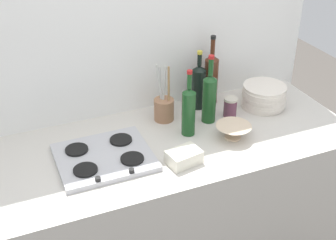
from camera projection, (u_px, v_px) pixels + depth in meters
name	position (u px, v px, depth m)	size (l,w,h in m)	color
counter_block	(168.00, 214.00, 2.35)	(1.80, 0.70, 0.90)	beige
backsplash_panel	(139.00, 75.00, 2.33)	(1.90, 0.06, 2.16)	white
stovetop_hob	(104.00, 157.00, 2.00)	(0.41, 0.36, 0.04)	#B2B2B7
plate_stack	(264.00, 96.00, 2.39)	(0.23, 0.23, 0.12)	silver
wine_bottle_leftmost	(199.00, 86.00, 2.35)	(0.07, 0.07, 0.32)	black
wine_bottle_mid_left	(209.00, 97.00, 2.22)	(0.07, 0.07, 0.35)	#19471E
wine_bottle_mid_right	(189.00, 110.00, 2.12)	(0.06, 0.06, 0.33)	#19471E
wine_bottle_rightmost	(211.00, 78.00, 2.39)	(0.07, 0.07, 0.38)	#472314
mixing_bowl	(233.00, 131.00, 2.13)	(0.17, 0.17, 0.07)	beige
butter_dish	(184.00, 157.00, 1.97)	(0.14, 0.10, 0.06)	silver
utensil_crock	(164.00, 108.00, 2.27)	(0.10, 0.10, 0.29)	#996B4C
condiment_jar_front	(230.00, 107.00, 2.31)	(0.07, 0.07, 0.10)	#66384C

